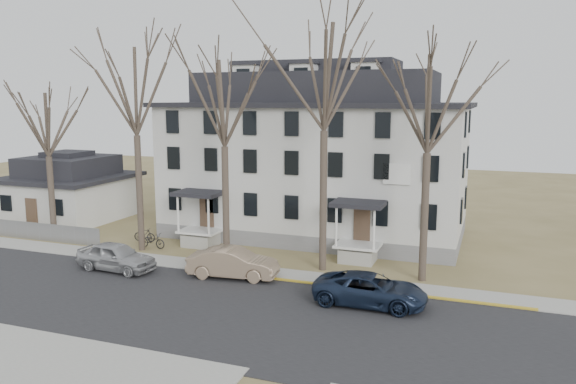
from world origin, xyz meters
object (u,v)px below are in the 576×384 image
at_px(car_silver, 116,257).
at_px(bicycle_left, 152,241).
at_px(small_house, 70,191).
at_px(car_navy, 370,290).
at_px(tree_mid_left, 224,97).
at_px(tree_far_left, 135,85).
at_px(boarding_house, 316,158).
at_px(tree_mid_right, 429,97).
at_px(car_tan, 233,264).
at_px(tree_center, 325,69).
at_px(tree_bungalow, 46,120).
at_px(bicycle_right, 145,235).

distance_m(car_silver, bicycle_left, 4.81).
xyz_separation_m(small_house, car_silver, (12.26, -10.41, -1.46)).
bearing_deg(car_navy, car_silver, 88.50).
bearing_deg(tree_mid_left, tree_far_left, 180.00).
distance_m(boarding_house, small_house, 20.34).
xyz_separation_m(tree_mid_right, car_tan, (-9.57, -3.12, -8.81)).
relative_size(tree_center, tree_bungalow, 1.36).
xyz_separation_m(tree_far_left, bicycle_left, (0.43, 0.51, -9.85)).
xyz_separation_m(tree_mid_right, tree_bungalow, (-24.50, 0.00, -1.48)).
distance_m(small_house, car_tan, 21.15).
distance_m(tree_mid_right, bicycle_left, 19.36).
distance_m(tree_mid_left, tree_mid_right, 11.50).
height_order(car_navy, bicycle_right, car_navy).
xyz_separation_m(tree_far_left, tree_mid_right, (17.50, 0.00, -0.74)).
distance_m(boarding_house, car_navy, 15.10).
height_order(tree_far_left, tree_mid_right, tree_far_left).
distance_m(boarding_house, tree_mid_left, 9.66).
bearing_deg(tree_center, tree_mid_left, 180.00).
bearing_deg(car_silver, car_navy, -87.30).
relative_size(tree_center, tree_mid_right, 1.15).
relative_size(small_house, car_tan, 1.80).
distance_m(tree_far_left, car_silver, 10.52).
height_order(tree_mid_right, bicycle_left, tree_mid_right).
height_order(tree_far_left, bicycle_left, tree_far_left).
xyz_separation_m(tree_far_left, car_silver, (1.26, -4.22, -9.56)).
bearing_deg(tree_mid_left, tree_center, 0.00).
distance_m(small_house, tree_mid_right, 30.08).
bearing_deg(tree_bungalow, car_silver, -27.04).
bearing_deg(boarding_house, car_silver, -122.03).
height_order(small_house, bicycle_left, small_house).
bearing_deg(tree_center, bicycle_right, 172.27).
relative_size(boarding_house, bicycle_left, 11.17).
distance_m(tree_far_left, car_tan, 12.80).
bearing_deg(small_house, tree_mid_right, -12.27).
bearing_deg(tree_far_left, car_tan, -21.50).
bearing_deg(bicycle_left, tree_bungalow, 94.74).
relative_size(tree_center, bicycle_left, 7.89).
distance_m(tree_far_left, tree_center, 12.02).
bearing_deg(bicycle_left, tree_mid_right, -90.93).
bearing_deg(tree_mid_right, bicycle_left, 178.28).
height_order(boarding_house, car_silver, boarding_house).
bearing_deg(small_house, tree_center, -15.08).
xyz_separation_m(small_house, tree_bungalow, (4.00, -6.20, 5.87)).
height_order(tree_center, tree_mid_right, tree_center).
bearing_deg(tree_mid_left, tree_bungalow, 180.00).
distance_m(boarding_house, tree_bungalow, 18.17).
relative_size(tree_mid_right, car_tan, 2.64).
distance_m(boarding_house, tree_mid_right, 12.51).
bearing_deg(bicycle_right, tree_mid_left, -109.12).
xyz_separation_m(tree_center, tree_mid_right, (5.50, 0.00, -1.48)).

